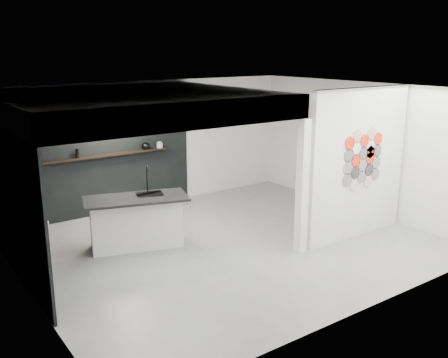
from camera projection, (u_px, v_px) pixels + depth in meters
floor at (229, 244)px, 9.15m from camera, size 7.00×6.00×0.01m
partition_panel at (358, 164)px, 9.24m from camera, size 2.45×0.15×2.80m
bay_clad_back at (96, 161)px, 10.47m from camera, size 4.40×0.04×2.35m
bay_clad_left at (9, 202)px, 7.70m from camera, size 0.04×4.00×2.35m
bulkhead at (134, 104)px, 8.56m from camera, size 4.40×4.00×0.40m
corner_column at (302, 187)px, 8.52m from camera, size 0.16×0.16×2.35m
fascia_beam at (193, 116)px, 7.05m from camera, size 4.40×0.16×0.40m
wall_basin at (30, 222)px, 7.75m from camera, size 0.40×0.60×0.12m
display_shelf at (102, 156)px, 10.41m from camera, size 3.00×0.15×0.04m
kitchen_island at (136, 221)px, 8.90m from camera, size 1.95×1.29×1.45m
stockpot at (36, 158)px, 9.63m from camera, size 0.31×0.31×0.20m
kettle at (146, 146)px, 10.95m from camera, size 0.24×0.24×0.16m
glass_bowl at (160, 145)px, 11.15m from camera, size 0.15×0.15×0.10m
glass_vase at (160, 145)px, 11.14m from camera, size 0.12×0.12×0.14m
bottle_dark at (77, 153)px, 10.09m from camera, size 0.08×0.08×0.18m
utensil_cup at (77, 156)px, 10.09m from camera, size 0.09×0.09×0.09m
hex_tile_cluster at (363, 159)px, 9.17m from camera, size 1.04×0.02×1.16m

